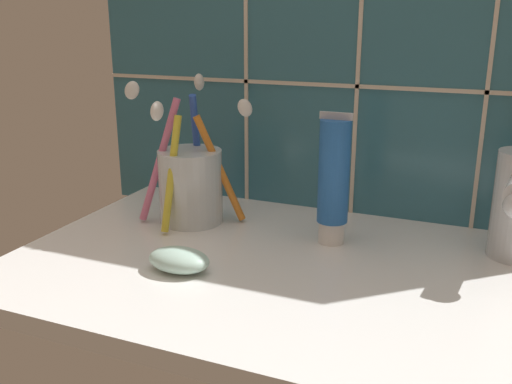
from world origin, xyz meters
The scene contains 5 objects.
sink_counter centered at (0.00, 0.00, 1.00)cm, with size 60.31×38.34×2.00cm, color white.
tile_wall_backsplash centered at (0.01, 19.41, 24.53)cm, with size 70.31×1.72×49.04cm.
toothbrush_cup centered at (-16.47, 7.57, 7.16)cm, with size 15.01×13.84×18.18cm.
toothpaste_tube centered at (1.86, 7.58, 9.49)cm, with size 3.67×3.49×15.08cm.
soap_bar centered at (-10.44, -6.00, 3.21)cm, with size 6.64×4.40×2.42cm, color silver.
Camera 1 is at (17.44, -52.33, 27.08)cm, focal length 40.00 mm.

